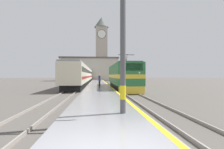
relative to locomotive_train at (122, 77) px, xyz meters
name	(u,v)px	position (x,y,z in m)	size (l,w,h in m)	color
ground_plane	(98,86)	(-3.36, 8.71, -1.88)	(200.00, 200.00, 0.00)	#514C47
platform	(99,87)	(-3.35, 3.71, -1.66)	(3.61, 140.00, 0.45)	gray
rail_track_near	(119,88)	(0.00, 3.71, -1.85)	(2.83, 140.00, 0.16)	#514C47
rail_track_far	(77,88)	(-6.85, 3.71, -1.85)	(2.83, 140.00, 0.16)	#514C47
locomotive_train	(122,77)	(0.00, 0.00, 0.00)	(2.92, 14.09, 4.65)	black
passenger_train	(84,75)	(-6.85, 20.31, 0.20)	(2.92, 50.37, 3.86)	black
catenary_mast	(126,26)	(-2.41, -17.39, 2.35)	(2.83, 0.26, 7.53)	#4C4C51
person_on_platform	(99,80)	(-3.27, 0.01, -0.51)	(0.34, 0.34, 1.76)	#23232D
clock_tower	(101,46)	(-1.65, 48.87, 12.35)	(5.98, 5.98, 26.58)	#ADA393
station_building	(90,69)	(-6.26, 40.34, 2.45)	(21.23, 7.04, 8.62)	#B7B2A3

